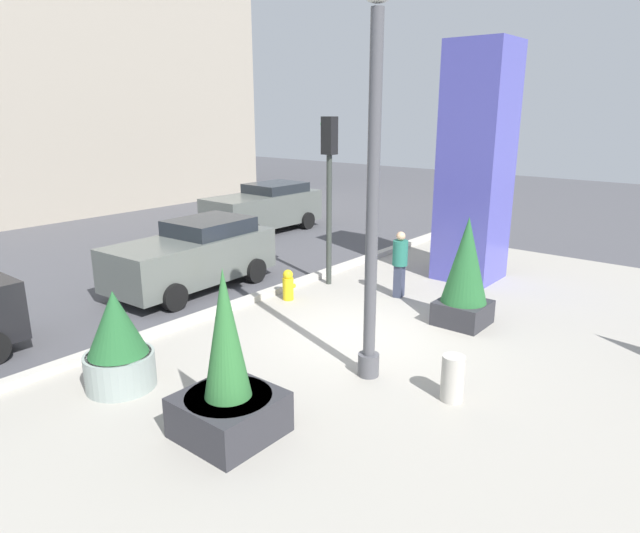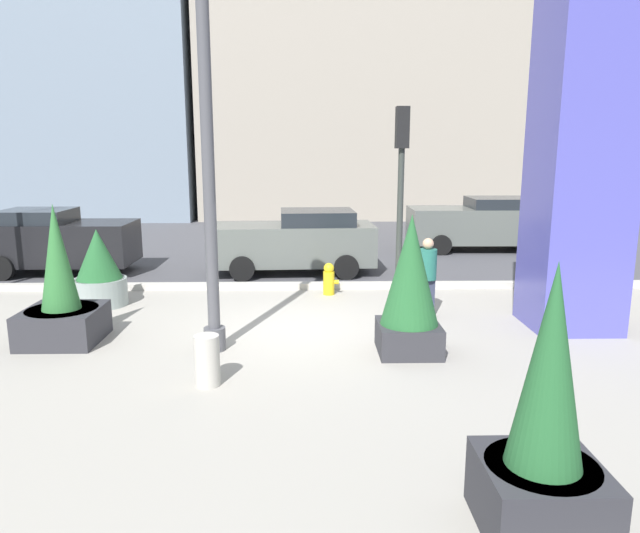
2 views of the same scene
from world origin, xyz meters
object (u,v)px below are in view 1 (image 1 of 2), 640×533
object	(u,v)px
car_intersection	(264,208)
pedestrian_by_curb	(400,261)
traffic_light_far_side	(329,173)
car_curb_east	(194,255)
lamp_post	(373,202)
potted_plant_near_right	(228,380)
art_pillar_blue	(476,165)
potted_plant_by_pillar	(118,344)
potted_plant_mid_plaza	(465,273)
concrete_bollard	(453,378)
fire_hydrant	(288,285)

from	to	relation	value
car_intersection	pedestrian_by_curb	world-z (taller)	car_intersection
traffic_light_far_side	car_curb_east	world-z (taller)	traffic_light_far_side
lamp_post	potted_plant_near_right	size ratio (longest dim) A/B	2.52
art_pillar_blue	traffic_light_far_side	size ratio (longest dim) A/B	1.43
potted_plant_by_pillar	pedestrian_by_curb	size ratio (longest dim) A/B	1.03
art_pillar_blue	potted_plant_by_pillar	size ratio (longest dim) A/B	3.63
pedestrian_by_curb	potted_plant_by_pillar	bearing A→B (deg)	170.80
art_pillar_blue	potted_plant_by_pillar	xyz separation A→B (m)	(-9.37, 1.70, -2.25)
lamp_post	traffic_light_far_side	world-z (taller)	lamp_post
potted_plant_mid_plaza	pedestrian_by_curb	size ratio (longest dim) A/B	1.43
art_pillar_blue	potted_plant_near_right	bearing A→B (deg)	-175.54
concrete_bollard	potted_plant_mid_plaza	bearing A→B (deg)	22.78
potted_plant_mid_plaza	pedestrian_by_curb	xyz separation A→B (m)	(0.69, 1.98, -0.22)
concrete_bollard	art_pillar_blue	bearing A→B (deg)	22.89
potted_plant_mid_plaza	car_curb_east	distance (m)	6.67
potted_plant_mid_plaza	lamp_post	bearing A→B (deg)	176.72
potted_plant_by_pillar	fire_hydrant	distance (m)	5.02
potted_plant_mid_plaza	car_intersection	xyz separation A→B (m)	(4.05, 9.85, -0.23)
fire_hydrant	car_curb_east	bearing A→B (deg)	107.91
fire_hydrant	car_intersection	distance (m)	7.94
fire_hydrant	car_curb_east	distance (m)	2.64
art_pillar_blue	potted_plant_by_pillar	bearing A→B (deg)	169.72
lamp_post	potted_plant_by_pillar	xyz separation A→B (m)	(-2.89, 2.90, -2.22)
potted_plant_by_pillar	concrete_bollard	distance (m)	5.33
potted_plant_near_right	pedestrian_by_curb	xyz separation A→B (m)	(6.61, 1.31, 0.07)
potted_plant_near_right	traffic_light_far_side	bearing A→B (deg)	27.29
potted_plant_mid_plaza	car_intersection	distance (m)	10.65
pedestrian_by_curb	car_curb_east	bearing A→B (deg)	121.20
lamp_post	car_intersection	size ratio (longest dim) A/B	1.34
concrete_bollard	car_intersection	xyz separation A→B (m)	(7.15, 11.15, 0.52)
potted_plant_by_pillar	car_curb_east	xyz separation A→B (m)	(4.14, 3.29, 0.10)
potted_plant_mid_plaza	potted_plant_near_right	bearing A→B (deg)	173.59
lamp_post	potted_plant_mid_plaza	bearing A→B (deg)	-3.28
potted_plant_near_right	car_curb_east	world-z (taller)	potted_plant_near_right
lamp_post	potted_plant_near_right	world-z (taller)	lamp_post
potted_plant_by_pillar	fire_hydrant	xyz separation A→B (m)	(4.94, 0.82, -0.39)
lamp_post	fire_hydrant	distance (m)	4.98
art_pillar_blue	concrete_bollard	bearing A→B (deg)	-157.11
potted_plant_mid_plaza	traffic_light_far_side	size ratio (longest dim) A/B	0.55
potted_plant_by_pillar	concrete_bollard	world-z (taller)	potted_plant_by_pillar
traffic_light_far_side	potted_plant_by_pillar	bearing A→B (deg)	-172.48
fire_hydrant	art_pillar_blue	bearing A→B (deg)	-29.62
lamp_post	potted_plant_near_right	xyz separation A→B (m)	(-2.70, 0.48, -2.15)
potted_plant_near_right	concrete_bollard	size ratio (longest dim) A/B	3.23
art_pillar_blue	car_intersection	world-z (taller)	art_pillar_blue
concrete_bollard	car_curb_east	world-z (taller)	car_curb_east
fire_hydrant	pedestrian_by_curb	world-z (taller)	pedestrian_by_curb
potted_plant_near_right	car_curb_east	xyz separation A→B (m)	(3.95, 5.70, 0.04)
lamp_post	pedestrian_by_curb	distance (m)	4.78
fire_hydrant	lamp_post	bearing A→B (deg)	-118.84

